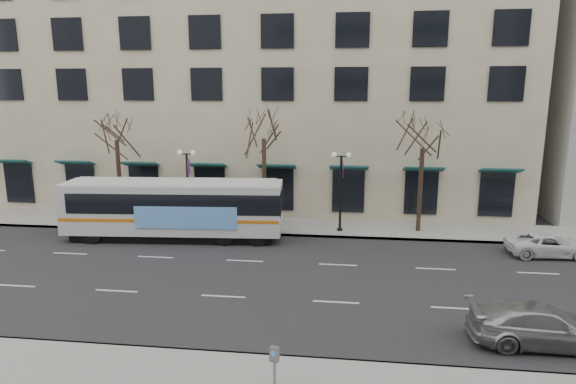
# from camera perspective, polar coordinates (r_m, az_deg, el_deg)

# --- Properties ---
(ground) EXTENTS (160.00, 160.00, 0.00)m
(ground) POSITION_cam_1_polar(r_m,az_deg,el_deg) (24.13, -6.30, -9.98)
(ground) COLOR black
(ground) RESTS_ON ground
(sidewalk_far) EXTENTS (80.00, 4.00, 0.15)m
(sidewalk_far) POSITION_cam_1_polar(r_m,az_deg,el_deg) (32.04, 6.17, -4.28)
(sidewalk_far) COLOR gray
(sidewalk_far) RESTS_ON ground
(building_hotel) EXTENTS (40.00, 20.00, 24.00)m
(building_hotel) POSITION_cam_1_polar(r_m,az_deg,el_deg) (43.50, -2.85, 15.89)
(building_hotel) COLOR tan
(building_hotel) RESTS_ON ground
(tree_far_left) EXTENTS (3.60, 3.60, 8.34)m
(tree_far_left) POSITION_cam_1_polar(r_m,az_deg,el_deg) (34.25, -19.77, 7.42)
(tree_far_left) COLOR black
(tree_far_left) RESTS_ON ground
(tree_far_mid) EXTENTS (3.60, 3.60, 8.55)m
(tree_far_mid) POSITION_cam_1_polar(r_m,az_deg,el_deg) (31.09, -2.90, 8.09)
(tree_far_mid) COLOR black
(tree_far_mid) RESTS_ON ground
(tree_far_right) EXTENTS (3.60, 3.60, 8.06)m
(tree_far_right) POSITION_cam_1_polar(r_m,az_deg,el_deg) (31.05, 15.76, 6.76)
(tree_far_right) COLOR black
(tree_far_right) RESTS_ON ground
(lamp_post_left) EXTENTS (1.22, 0.45, 5.21)m
(lamp_post_left) POSITION_cam_1_polar(r_m,az_deg,el_deg) (32.25, -11.78, 0.89)
(lamp_post_left) COLOR black
(lamp_post_left) RESTS_ON ground
(lamp_post_right) EXTENTS (1.22, 0.45, 5.21)m
(lamp_post_right) POSITION_cam_1_polar(r_m,az_deg,el_deg) (30.58, 6.28, 0.48)
(lamp_post_right) COLOR black
(lamp_post_right) RESTS_ON ground
(city_bus) EXTENTS (13.47, 3.87, 3.60)m
(city_bus) POSITION_cam_1_polar(r_m,az_deg,el_deg) (30.26, -13.23, -1.79)
(city_bus) COLOR silver
(city_bus) RESTS_ON ground
(silver_car) EXTENTS (5.13, 2.15, 1.48)m
(silver_car) POSITION_cam_1_polar(r_m,az_deg,el_deg) (20.06, 27.87, -13.77)
(silver_car) COLOR #A2A5AA
(silver_car) RESTS_ON ground
(white_pickup) EXTENTS (4.54, 2.31, 1.23)m
(white_pickup) POSITION_cam_1_polar(r_m,az_deg,el_deg) (30.37, 28.48, -5.54)
(white_pickup) COLOR silver
(white_pickup) RESTS_ON ground
(pay_station) EXTENTS (0.31, 0.25, 1.24)m
(pay_station) POSITION_cam_1_polar(r_m,az_deg,el_deg) (15.41, -1.62, -19.01)
(pay_station) COLOR slate
(pay_station) RESTS_ON sidewalk_near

